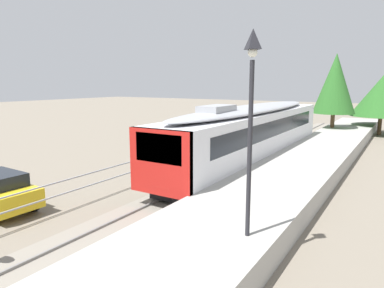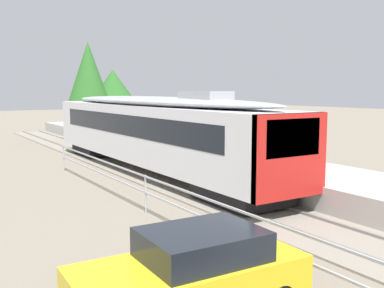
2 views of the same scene
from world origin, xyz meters
The scene contains 7 objects.
ground_plane centered at (-3.00, 22.00, 0.00)m, with size 160.00×160.00×0.00m, color slate.
track_rails centered at (0.00, 22.00, 0.03)m, with size 3.20×60.00×0.14m.
commuter_train centered at (0.00, 27.07, 2.14)m, with size 2.82×18.62×3.74m.
station_platform centered at (3.25, 22.00, 0.45)m, with size 3.90×60.00×0.90m, color #A8A59E.
parked_hatchback_yellow centered at (-5.54, 14.65, 0.79)m, with size 4.05×1.87×1.53m.
tree_behind_carpark centered at (2.03, 41.39, 4.87)m, with size 3.69×3.69×7.56m.
tree_behind_station_far centered at (5.63, 45.45, 3.76)m, with size 5.58×5.58×5.73m.
Camera 2 is at (-9.42, 8.49, 3.89)m, focal length 41.67 mm.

